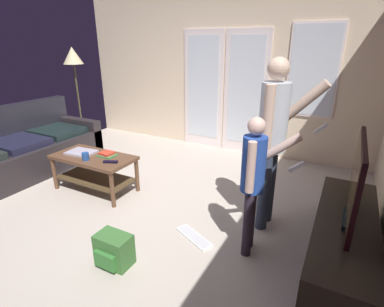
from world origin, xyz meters
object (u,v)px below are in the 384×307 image
at_px(tv_stand, 343,241).
at_px(cup_near_edge, 85,156).
at_px(person_child, 254,176).
at_px(book_stack, 107,154).
at_px(floor_lamp, 73,61).
at_px(flat_screen_tv, 355,183).
at_px(backpack, 114,250).
at_px(loose_keyboard, 194,237).
at_px(laptop_closed, 81,152).
at_px(tv_remote_black, 110,162).
at_px(leather_couch, 17,154).
at_px(person_adult, 274,132).
at_px(coffee_table, 94,165).

xyz_separation_m(tv_stand, cup_near_edge, (-2.82, -0.17, 0.32)).
relative_size(person_child, book_stack, 6.06).
bearing_deg(floor_lamp, flat_screen_tv, -16.18).
height_order(floor_lamp, backpack, floor_lamp).
relative_size(loose_keyboard, laptop_closed, 1.31).
bearing_deg(backpack, tv_remote_black, 132.21).
bearing_deg(tv_stand, backpack, -150.49).
relative_size(leather_couch, laptop_closed, 6.58).
distance_m(tv_stand, person_adult, 1.11).
distance_m(backpack, cup_near_edge, 1.42).
bearing_deg(tv_stand, person_adult, 161.93).
relative_size(person_adult, loose_keyboard, 3.69).
height_order(coffee_table, person_child, person_child).
height_order(person_adult, floor_lamp, floor_lamp).
bearing_deg(backpack, cup_near_edge, 144.27).
distance_m(floor_lamp, cup_near_edge, 2.44).
relative_size(tv_stand, person_child, 1.39).
bearing_deg(laptop_closed, book_stack, 7.29).
height_order(flat_screen_tv, person_adult, person_adult).
bearing_deg(leather_couch, book_stack, 8.75).
bearing_deg(leather_couch, person_child, -1.26).
bearing_deg(book_stack, tv_stand, -1.19).
height_order(tv_stand, tv_remote_black, tv_remote_black).
bearing_deg(leather_couch, tv_remote_black, 2.84).
height_order(leather_couch, laptop_closed, leather_couch).
bearing_deg(laptop_closed, loose_keyboard, -15.19).
xyz_separation_m(flat_screen_tv, tv_remote_black, (-2.50, -0.09, -0.27)).
bearing_deg(tv_remote_black, leather_couch, 158.97).
xyz_separation_m(leather_couch, laptop_closed, (1.14, 0.15, 0.17)).
xyz_separation_m(person_adult, book_stack, (-1.96, -0.18, -0.51)).
distance_m(floor_lamp, tv_remote_black, 2.65).
relative_size(tv_stand, floor_lamp, 1.01).
bearing_deg(loose_keyboard, coffee_table, 169.02).
height_order(laptop_closed, tv_remote_black, laptop_closed).
bearing_deg(book_stack, laptop_closed, -167.38).
bearing_deg(floor_lamp, person_adult, -15.85).
bearing_deg(cup_near_edge, laptop_closed, 148.09).
height_order(coffee_table, tv_stand, coffee_table).
distance_m(leather_couch, person_adult, 3.55).
xyz_separation_m(person_adult, person_child, (-0.02, -0.49, -0.25)).
relative_size(coffee_table, book_stack, 5.06).
height_order(person_child, cup_near_edge, person_child).
xyz_separation_m(leather_couch, tv_remote_black, (1.69, 0.08, 0.17)).
distance_m(flat_screen_tv, book_stack, 2.70).
height_order(flat_screen_tv, tv_remote_black, flat_screen_tv).
relative_size(coffee_table, tv_stand, 0.60).
height_order(tv_stand, floor_lamp, floor_lamp).
relative_size(flat_screen_tv, person_child, 0.79).
height_order(person_child, book_stack, person_child).
xyz_separation_m(leather_couch, flat_screen_tv, (4.19, 0.18, 0.44)).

